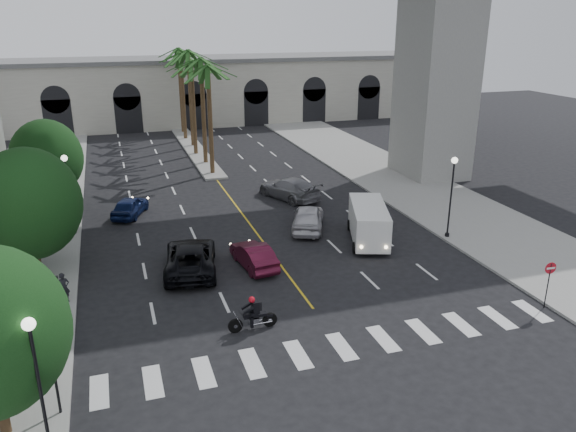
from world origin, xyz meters
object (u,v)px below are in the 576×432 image
object	(u,v)px
lamp_post_right	(452,190)
car_c	(191,257)
car_b	(254,255)
car_e	(130,206)
motorcycle_rider	(254,314)
cargo_van	(369,222)
traffic_signal_near	(51,355)
pedestrian_a	(64,288)
do_not_enter_sign	(549,275)
lamp_post_left_far	(68,188)
car_a	(308,217)
lamp_post_left_near	(39,381)
traffic_signal_far	(58,302)
car_d	(289,188)

from	to	relation	value
lamp_post_right	car_c	world-z (taller)	lamp_post_right
car_b	car_e	world-z (taller)	car_e
car_e	motorcycle_rider	bearing A→B (deg)	126.78
car_b	cargo_van	distance (m)	7.98
traffic_signal_near	lamp_post_right	bearing A→B (deg)	24.82
motorcycle_rider	pedestrian_a	distance (m)	9.74
car_b	do_not_enter_sign	world-z (taller)	do_not_enter_sign
lamp_post_left_far	motorcycle_rider	bearing A→B (deg)	-61.27
lamp_post_right	traffic_signal_near	distance (m)	25.02
car_a	car_e	bearing A→B (deg)	-6.95
lamp_post_left_near	lamp_post_right	xyz separation A→B (m)	(22.80, 13.00, 0.00)
traffic_signal_far	lamp_post_left_near	bearing A→B (deg)	-90.88
traffic_signal_far	pedestrian_a	bearing A→B (deg)	92.43
lamp_post_left_near	traffic_signal_near	bearing A→B (deg)	87.71
lamp_post_right	car_b	xyz separation A→B (m)	(-12.90, -0.33, -2.53)
car_e	do_not_enter_sign	distance (m)	27.40
car_c	do_not_enter_sign	distance (m)	18.50
traffic_signal_far	car_e	xyz separation A→B (m)	(3.61, 17.31, -1.80)
lamp_post_left_near	pedestrian_a	size ratio (longest dim) A/B	3.48
traffic_signal_near	motorcycle_rider	bearing A→B (deg)	23.86
car_d	cargo_van	xyz separation A→B (m)	(1.97, -10.05, 0.49)
car_d	cargo_van	bearing A→B (deg)	78.39
traffic_signal_near	cargo_van	xyz separation A→B (m)	(17.63, 11.59, -1.19)
lamp_post_right	do_not_enter_sign	bearing A→B (deg)	-93.64
lamp_post_left_far	car_a	distance (m)	15.50
pedestrian_a	do_not_enter_sign	world-z (taller)	do_not_enter_sign
traffic_signal_near	pedestrian_a	xyz separation A→B (m)	(-0.20, 8.70, -1.59)
car_c	car_e	distance (m)	10.94
car_d	car_a	bearing A→B (deg)	59.84
lamp_post_right	traffic_signal_far	world-z (taller)	lamp_post_right
lamp_post_left_far	traffic_signal_near	world-z (taller)	lamp_post_left_far
lamp_post_left_near	motorcycle_rider	size ratio (longest dim) A/B	2.32
lamp_post_right	do_not_enter_sign	distance (m)	9.52
traffic_signal_near	pedestrian_a	size ratio (longest dim) A/B	2.38
car_e	pedestrian_a	xyz separation A→B (m)	(-3.81, -12.60, 0.21)
lamp_post_right	car_d	bearing A→B (deg)	122.26
lamp_post_left_near	car_e	distance (m)	24.22
car_d	do_not_enter_sign	bearing A→B (deg)	84.74
car_a	do_not_enter_sign	size ratio (longest dim) A/B	2.03
car_b	car_e	bearing A→B (deg)	-68.06
car_a	do_not_enter_sign	xyz separation A→B (m)	(7.33, -13.71, 0.92)
lamp_post_left_near	traffic_signal_far	world-z (taller)	lamp_post_left_near
lamp_post_right	car_a	size ratio (longest dim) A/B	1.09
lamp_post_left_near	lamp_post_right	world-z (taller)	same
car_a	car_e	distance (m)	12.91
car_a	traffic_signal_far	bearing A→B (deg)	59.43
traffic_signal_far	car_e	distance (m)	17.77
lamp_post_right	pedestrian_a	bearing A→B (deg)	-175.52
lamp_post_right	car_b	distance (m)	13.15
car_a	pedestrian_a	distance (m)	16.17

